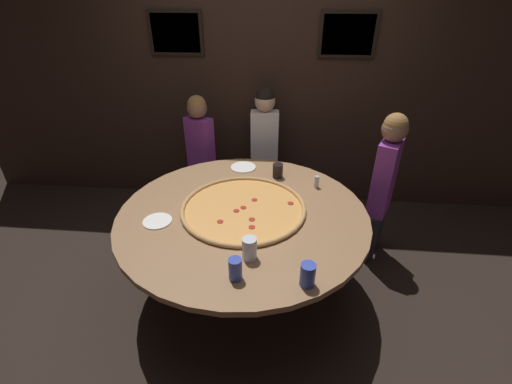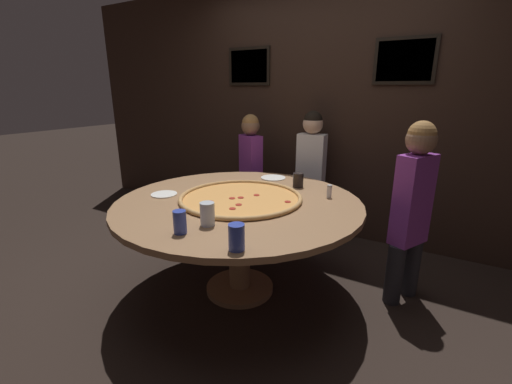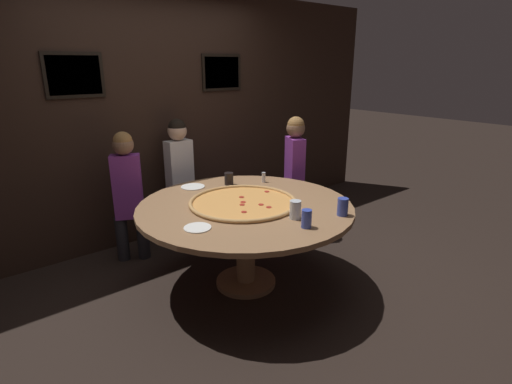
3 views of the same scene
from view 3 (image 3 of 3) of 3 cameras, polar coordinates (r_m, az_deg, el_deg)
ground_plane at (r=3.62m, az=-1.44°, el=-12.90°), size 24.00×24.00×0.00m
back_wall at (r=4.41m, az=-13.78°, el=10.30°), size 6.40×0.08×2.60m
dining_table at (r=3.34m, az=-1.53°, el=-3.61°), size 1.78×1.78×0.74m
giant_pizza at (r=3.32m, az=-1.85°, el=-1.45°), size 0.90×0.90×0.03m
drink_cup_near_right at (r=2.85m, az=7.23°, el=-3.80°), size 0.07×0.07×0.13m
drink_cup_beside_pizza at (r=3.12m, az=12.28°, el=-2.08°), size 0.08×0.08×0.14m
drink_cup_near_left at (r=3.82m, az=-3.89°, el=1.90°), size 0.09×0.09×0.12m
drink_cup_far_left at (r=3.00m, az=5.64°, el=-2.53°), size 0.09×0.09×0.14m
white_plate_near_front at (r=3.80m, az=-9.01°, el=0.75°), size 0.22×0.22×0.01m
white_plate_right_side at (r=2.86m, az=-8.36°, el=-5.07°), size 0.20×0.20×0.01m
condiment_shaker at (r=3.91m, az=1.10°, el=2.13°), size 0.04×0.04×0.10m
diner_far_right at (r=4.38m, az=5.52°, el=3.25°), size 0.25×0.35×1.32m
diner_centre_back at (r=4.31m, az=-10.85°, el=2.73°), size 0.33×0.20×1.31m
diner_far_left at (r=3.95m, az=-17.86°, el=0.35°), size 0.33×0.25×1.27m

